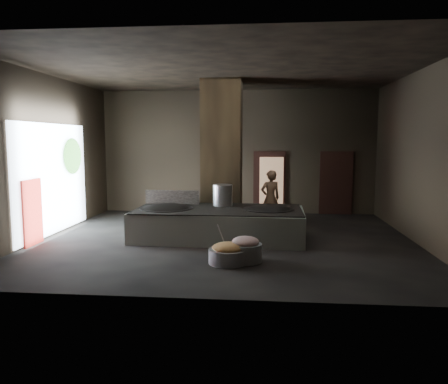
# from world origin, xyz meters

# --- Properties ---
(floor) EXTENTS (10.00, 9.00, 0.10)m
(floor) POSITION_xyz_m (0.00, 0.00, -0.05)
(floor) COLOR black
(floor) RESTS_ON ground
(ceiling) EXTENTS (10.00, 9.00, 0.10)m
(ceiling) POSITION_xyz_m (0.00, 0.00, 4.55)
(ceiling) COLOR black
(ceiling) RESTS_ON back_wall
(back_wall) EXTENTS (10.00, 0.10, 4.50)m
(back_wall) POSITION_xyz_m (0.00, 4.55, 2.25)
(back_wall) COLOR black
(back_wall) RESTS_ON ground
(front_wall) EXTENTS (10.00, 0.10, 4.50)m
(front_wall) POSITION_xyz_m (0.00, -4.55, 2.25)
(front_wall) COLOR black
(front_wall) RESTS_ON ground
(left_wall) EXTENTS (0.10, 9.00, 4.50)m
(left_wall) POSITION_xyz_m (-5.05, 0.00, 2.25)
(left_wall) COLOR black
(left_wall) RESTS_ON ground
(right_wall) EXTENTS (0.10, 9.00, 4.50)m
(right_wall) POSITION_xyz_m (5.05, 0.00, 2.25)
(right_wall) COLOR black
(right_wall) RESTS_ON ground
(pillar) EXTENTS (1.20, 1.20, 4.50)m
(pillar) POSITION_xyz_m (-0.30, 1.90, 2.25)
(pillar) COLOR black
(pillar) RESTS_ON ground
(hearth_platform) EXTENTS (4.65, 2.34, 0.80)m
(hearth_platform) POSITION_xyz_m (-0.21, 0.10, 0.40)
(hearth_platform) COLOR silver
(hearth_platform) RESTS_ON ground
(platform_cap) EXTENTS (4.48, 2.15, 0.03)m
(platform_cap) POSITION_xyz_m (-0.21, 0.10, 0.82)
(platform_cap) COLOR black
(platform_cap) RESTS_ON hearth_platform
(wok_left) EXTENTS (1.45, 1.45, 0.40)m
(wok_left) POSITION_xyz_m (-1.66, 0.05, 0.75)
(wok_left) COLOR black
(wok_left) RESTS_ON hearth_platform
(wok_left_rim) EXTENTS (1.47, 1.47, 0.05)m
(wok_left_rim) POSITION_xyz_m (-1.66, 0.05, 0.82)
(wok_left_rim) COLOR black
(wok_left_rim) RESTS_ON hearth_platform
(wok_right) EXTENTS (1.35, 1.35, 0.38)m
(wok_right) POSITION_xyz_m (1.14, 0.15, 0.75)
(wok_right) COLOR black
(wok_right) RESTS_ON hearth_platform
(wok_right_rim) EXTENTS (1.38, 1.38, 0.05)m
(wok_right_rim) POSITION_xyz_m (1.14, 0.15, 0.82)
(wok_right_rim) COLOR black
(wok_right_rim) RESTS_ON hearth_platform
(stock_pot) EXTENTS (0.56, 0.56, 0.60)m
(stock_pot) POSITION_xyz_m (-0.16, 0.65, 1.13)
(stock_pot) COLOR #A8ACB0
(stock_pot) RESTS_ON hearth_platform
(splash_guard) EXTENTS (1.60, 0.11, 0.40)m
(splash_guard) POSITION_xyz_m (-1.66, 0.85, 1.03)
(splash_guard) COLOR black
(splash_guard) RESTS_ON hearth_platform
(cook) EXTENTS (0.75, 0.63, 1.76)m
(cook) POSITION_xyz_m (1.21, 1.98, 0.88)
(cook) COLOR #9B6F4F
(cook) RESTS_ON ground
(veg_basin) EXTENTS (0.97, 0.97, 0.32)m
(veg_basin) POSITION_xyz_m (0.25, -2.29, 0.16)
(veg_basin) COLOR gray
(veg_basin) RESTS_ON ground
(veg_fill) EXTENTS (0.71, 0.71, 0.22)m
(veg_fill) POSITION_xyz_m (0.25, -2.29, 0.35)
(veg_fill) COLOR #929247
(veg_fill) RESTS_ON veg_basin
(ladle) EXTENTS (0.21, 0.30, 0.61)m
(ladle) POSITION_xyz_m (0.10, -2.14, 0.55)
(ladle) COLOR #A8ACB0
(ladle) RESTS_ON veg_basin
(meat_basin) EXTENTS (0.96, 0.96, 0.40)m
(meat_basin) POSITION_xyz_m (0.62, -2.13, 0.20)
(meat_basin) COLOR gray
(meat_basin) RESTS_ON ground
(meat_fill) EXTENTS (0.61, 0.61, 0.23)m
(meat_fill) POSITION_xyz_m (0.62, -2.13, 0.45)
(meat_fill) COLOR #A36462
(meat_fill) RESTS_ON meat_basin
(doorway_near) EXTENTS (1.18, 0.08, 2.38)m
(doorway_near) POSITION_xyz_m (1.20, 4.45, 1.10)
(doorway_near) COLOR black
(doorway_near) RESTS_ON ground
(doorway_near_glow) EXTENTS (0.87, 0.04, 2.05)m
(doorway_near_glow) POSITION_xyz_m (1.27, 4.40, 1.05)
(doorway_near_glow) COLOR #8C6647
(doorway_near_glow) RESTS_ON ground
(doorway_far) EXTENTS (1.18, 0.08, 2.38)m
(doorway_far) POSITION_xyz_m (3.60, 4.45, 1.10)
(doorway_far) COLOR black
(doorway_far) RESTS_ON ground
(doorway_far_glow) EXTENTS (0.80, 0.04, 1.89)m
(doorway_far_glow) POSITION_xyz_m (3.85, 4.62, 1.05)
(doorway_far_glow) COLOR #8C6647
(doorway_far_glow) RESTS_ON ground
(left_opening) EXTENTS (0.04, 4.20, 3.10)m
(left_opening) POSITION_xyz_m (-4.95, 0.20, 1.60)
(left_opening) COLOR white
(left_opening) RESTS_ON ground
(pavilion_sliver) EXTENTS (0.05, 0.90, 1.70)m
(pavilion_sliver) POSITION_xyz_m (-4.88, -1.10, 0.85)
(pavilion_sliver) COLOR maroon
(pavilion_sliver) RESTS_ON ground
(tree_silhouette) EXTENTS (0.28, 1.10, 1.10)m
(tree_silhouette) POSITION_xyz_m (-4.85, 1.30, 2.20)
(tree_silhouette) COLOR #194714
(tree_silhouette) RESTS_ON left_opening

